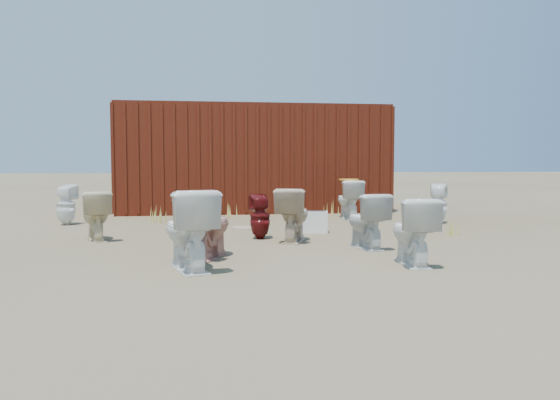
{
  "coord_description": "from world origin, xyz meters",
  "views": [
    {
      "loc": [
        -1.17,
        -7.63,
        1.13
      ],
      "look_at": [
        0.0,
        0.6,
        0.55
      ],
      "focal_mm": 35.0,
      "sensor_mm": 36.0,
      "label": 1
    }
  ],
  "objects": [
    {
      "name": "weed_clump_c",
      "position": [
        2.45,
        2.97,
        0.18
      ],
      "size": [
        0.36,
        0.36,
        0.36
      ],
      "primitive_type": "cone",
      "color": "#BAB04A",
      "rests_on": "ground"
    },
    {
      "name": "ground",
      "position": [
        0.0,
        0.0,
        0.0
      ],
      "size": [
        100.0,
        100.0,
        0.0
      ],
      "primitive_type": "plane",
      "color": "brown",
      "rests_on": "ground"
    },
    {
      "name": "shipping_container",
      "position": [
        0.0,
        5.2,
        1.2
      ],
      "size": [
        6.0,
        2.4,
        2.4
      ],
      "primitive_type": "cube",
      "color": "#430F0B",
      "rests_on": "ground"
    },
    {
      "name": "weed_clump_f",
      "position": [
        2.63,
        0.31,
        0.12
      ],
      "size": [
        0.28,
        0.28,
        0.24
      ],
      "primitive_type": "cone",
      "color": "#BAB04A",
      "rests_on": "ground"
    },
    {
      "name": "toilet_front_a",
      "position": [
        -1.32,
        -1.92,
        0.43
      ],
      "size": [
        0.69,
        0.94,
        0.85
      ],
      "primitive_type": "imported",
      "rotation": [
        0.0,
        0.0,
        3.43
      ],
      "color": "white",
      "rests_on": "ground"
    },
    {
      "name": "loose_lid_near",
      "position": [
        -0.49,
        1.57,
        0.01
      ],
      "size": [
        0.5,
        0.58,
        0.02
      ],
      "primitive_type": "ellipsoid",
      "rotation": [
        0.0,
        0.0,
        0.28
      ],
      "color": "tan",
      "rests_on": "ground"
    },
    {
      "name": "weed_clump_b",
      "position": [
        0.7,
        2.48,
        0.15
      ],
      "size": [
        0.32,
        0.32,
        0.29
      ],
      "primitive_type": "cone",
      "color": "#BAB04A",
      "rests_on": "ground"
    },
    {
      "name": "loose_tank",
      "position": [
        0.56,
        0.9,
        0.17
      ],
      "size": [
        0.53,
        0.3,
        0.35
      ],
      "primitive_type": "cube",
      "rotation": [
        0.0,
        0.0,
        -0.21
      ],
      "color": "white",
      "rests_on": "ground"
    },
    {
      "name": "weed_clump_a",
      "position": [
        -2.04,
        2.73,
        0.16
      ],
      "size": [
        0.36,
        0.36,
        0.31
      ],
      "primitive_type": "cone",
      "color": "#BAB04A",
      "rests_on": "ground"
    },
    {
      "name": "weed_clump_d",
      "position": [
        -0.61,
        3.49,
        0.14
      ],
      "size": [
        0.3,
        0.3,
        0.28
      ],
      "primitive_type": "cone",
      "color": "#BAB04A",
      "rests_on": "ground"
    },
    {
      "name": "toilet_back_beige_right",
      "position": [
        0.1,
        -0.01,
        0.38
      ],
      "size": [
        0.66,
        0.85,
        0.76
      ],
      "primitive_type": "imported",
      "rotation": [
        0.0,
        0.0,
        2.79
      ],
      "color": "beige",
      "rests_on": "ground"
    },
    {
      "name": "toilet_front_maroon",
      "position": [
        -0.34,
        0.3,
        0.33
      ],
      "size": [
        0.33,
        0.33,
        0.66
      ],
      "primitive_type": "imported",
      "rotation": [
        0.0,
        0.0,
        3.26
      ],
      "color": "#5B0F10",
      "rests_on": "ground"
    },
    {
      "name": "loose_lid_far",
      "position": [
        -1.02,
        2.38,
        0.01
      ],
      "size": [
        0.39,
        0.49,
        0.02
      ],
      "primitive_type": "ellipsoid",
      "rotation": [
        0.0,
        0.0,
        0.06
      ],
      "color": "#C6AB90",
      "rests_on": "ground"
    },
    {
      "name": "toilet_front_e",
      "position": [
        0.94,
        -0.78,
        0.36
      ],
      "size": [
        0.52,
        0.77,
        0.73
      ],
      "primitive_type": "imported",
      "rotation": [
        0.0,
        0.0,
        3.31
      ],
      "color": "silver",
      "rests_on": "ground"
    },
    {
      "name": "toilet_back_yellowlid",
      "position": [
        1.71,
        2.89,
        0.38
      ],
      "size": [
        0.46,
        0.77,
        0.77
      ],
      "primitive_type": "imported",
      "rotation": [
        0.0,
        0.0,
        3.18
      ],
      "color": "white",
      "rests_on": "ground"
    },
    {
      "name": "toilet_front_pink",
      "position": [
        -1.11,
        -1.19,
        0.39
      ],
      "size": [
        0.7,
        0.88,
        0.79
      ],
      "primitive_type": "imported",
      "rotation": [
        0.0,
        0.0,
        2.76
      ],
      "color": "tan",
      "rests_on": "ground"
    },
    {
      "name": "toilet_back_e",
      "position": [
        3.12,
        1.86,
        0.37
      ],
      "size": [
        0.45,
        0.46,
        0.74
      ],
      "primitive_type": "imported",
      "rotation": [
        0.0,
        0.0,
        2.64
      ],
      "color": "white",
      "rests_on": "ground"
    },
    {
      "name": "toilet_back_a",
      "position": [
        -3.6,
        2.56,
        0.37
      ],
      "size": [
        0.42,
        0.43,
        0.73
      ],
      "primitive_type": "imported",
      "rotation": [
        0.0,
        0.0,
        2.81
      ],
      "color": "white",
      "rests_on": "ground"
    },
    {
      "name": "toilet_front_c",
      "position": [
        1.1,
        -1.97,
        0.37
      ],
      "size": [
        0.45,
        0.75,
        0.75
      ],
      "primitive_type": "imported",
      "rotation": [
        0.0,
        0.0,
        3.1
      ],
      "color": "white",
      "rests_on": "ground"
    },
    {
      "name": "yellow_lid",
      "position": [
        1.71,
        2.89,
        0.78
      ],
      "size": [
        0.39,
        0.49,
        0.02
      ],
      "primitive_type": "ellipsoid",
      "color": "gold",
      "rests_on": "toilet_back_yellowlid"
    },
    {
      "name": "toilet_back_beige_left",
      "position": [
        -2.7,
        0.49,
        0.36
      ],
      "size": [
        0.58,
        0.79,
        0.72
      ],
      "primitive_type": "imported",
      "rotation": [
        0.0,
        0.0,
        3.42
      ],
      "color": "beige",
      "rests_on": "ground"
    },
    {
      "name": "weed_clump_e",
      "position": [
        1.46,
        3.5,
        0.16
      ],
      "size": [
        0.34,
        0.34,
        0.32
      ],
      "primitive_type": "cone",
      "color": "#BAB04A",
      "rests_on": "ground"
    }
  ]
}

